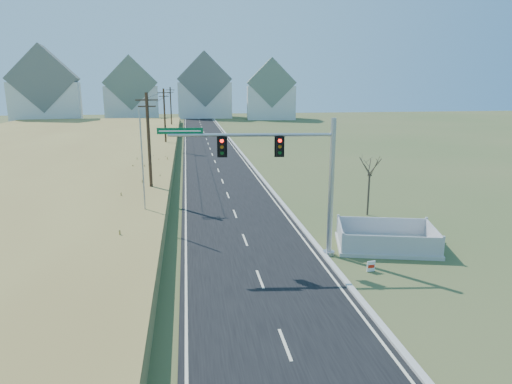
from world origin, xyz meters
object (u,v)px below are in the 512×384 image
open_sign (371,266)px  flagpole (144,182)px  traffic_signal_mast (297,174)px  fence_enclosure (386,243)px  bare_tree (370,165)px

open_sign → flagpole: flagpole is taller
traffic_signal_mast → fence_enclosure: traffic_signal_mast is taller
fence_enclosure → open_sign: 4.15m
flagpole → traffic_signal_mast: bearing=-36.8°
flagpole → bare_tree: bearing=1.9°
traffic_signal_mast → open_sign: traffic_signal_mast is taller
bare_tree → fence_enclosure: bearing=-103.0°
bare_tree → open_sign: bearing=-111.1°
fence_enclosure → flagpole: size_ratio=0.83×
traffic_signal_mast → bare_tree: size_ratio=2.07×
fence_enclosure → flagpole: flagpole is taller
traffic_signal_mast → flagpole: (-9.02, 6.75, -1.58)m
bare_tree → traffic_signal_mast: bearing=-135.0°
fence_enclosure → open_sign: fence_enclosure is taller
traffic_signal_mast → open_sign: size_ratio=17.09×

